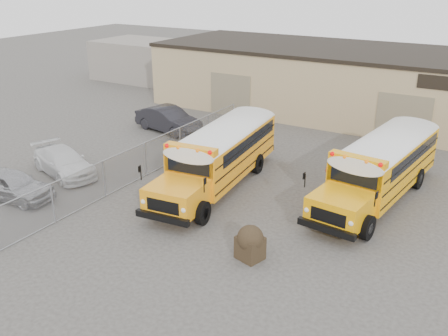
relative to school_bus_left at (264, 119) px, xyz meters
The scene contains 10 objects.
ground 10.64m from the school_bus_left, 74.24° to the right, with size 120.00×120.00×0.00m, color #413E3B.
warehouse 10.31m from the school_bus_left, 73.90° to the left, with size 30.20×10.20×4.67m.
chainlink_fence 7.81m from the school_bus_left, 113.87° to the right, with size 0.07×18.07×1.81m.
distant_building_left 22.54m from the school_bus_left, 148.16° to the left, with size 8.00×6.00×3.60m, color gray.
school_bus_left is the anchor object (origin of this frame).
school_bus_right 8.76m from the school_bus_left, 16.06° to the left, with size 3.63×10.13×2.90m.
tarp_bundle 12.51m from the school_bus_left, 65.62° to the right, with size 1.07×1.01×1.33m.
car_silver 14.18m from the school_bus_left, 118.13° to the right, with size 1.67×4.16×1.42m, color #A1A2A6.
car_white 11.49m from the school_bus_left, 127.26° to the right, with size 1.86×4.58×1.33m, color silver.
car_dark 6.75m from the school_bus_left, behind, with size 1.69×4.85×1.60m, color black.
Camera 1 is at (9.58, -15.28, 9.90)m, focal length 40.00 mm.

